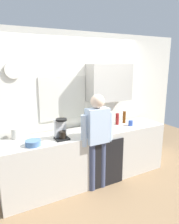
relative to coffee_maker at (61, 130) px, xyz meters
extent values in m
plane|color=#8C6D4C|center=(0.53, -0.20, -1.06)|extent=(8.00, 8.00, 0.00)
cube|color=beige|center=(0.53, 0.10, -0.60)|extent=(2.97, 0.64, 0.91)
cube|color=black|center=(0.76, -0.23, -0.65)|extent=(0.56, 0.02, 0.82)
cube|color=silver|center=(0.53, 0.53, 0.24)|extent=(4.57, 0.10, 2.60)
cube|color=beige|center=(0.24, 0.47, 0.40)|extent=(0.86, 0.02, 0.76)
cube|color=#8CA5C6|center=(0.24, 0.48, 0.40)|extent=(0.80, 0.02, 0.70)
cube|color=#B7B2A8|center=(1.10, 0.32, 0.65)|extent=(0.84, 0.32, 0.68)
cylinder|color=silver|center=(-0.56, 0.46, 0.90)|extent=(0.26, 0.03, 0.26)
cube|color=black|center=(0.00, -0.03, -0.13)|extent=(0.20, 0.20, 0.03)
cube|color=silver|center=(0.00, 0.03, 0.02)|extent=(0.18, 0.08, 0.28)
cylinder|color=black|center=(0.00, -0.06, -0.06)|extent=(0.11, 0.11, 0.11)
cylinder|color=black|center=(0.00, -0.03, 0.17)|extent=(0.17, 0.17, 0.03)
cylinder|color=#195923|center=(0.77, 0.29, 0.00)|extent=(0.07, 0.07, 0.30)
cylinder|color=maroon|center=(1.23, 0.22, -0.04)|extent=(0.06, 0.06, 0.22)
cylinder|color=brown|center=(1.41, 0.24, -0.03)|extent=(0.06, 0.06, 0.23)
cylinder|color=yellow|center=(0.07, 0.31, -0.10)|extent=(0.07, 0.07, 0.08)
cylinder|color=#3351B2|center=(1.40, 0.03, -0.10)|extent=(0.08, 0.08, 0.10)
cylinder|color=#4C72A5|center=(-0.45, -0.06, -0.11)|extent=(0.22, 0.22, 0.08)
cylinder|color=silver|center=(-0.61, 0.34, -0.06)|extent=(0.14, 0.14, 0.17)
cylinder|color=#3F4766|center=(0.43, -0.20, -0.65)|extent=(0.12, 0.12, 0.82)
cylinder|color=#3F4766|center=(0.63, -0.20, -0.65)|extent=(0.12, 0.12, 0.82)
cube|color=silver|center=(0.53, -0.20, 0.04)|extent=(0.36, 0.20, 0.56)
sphere|color=beige|center=(0.53, -0.20, 0.43)|extent=(0.22, 0.22, 0.22)
cylinder|color=silver|center=(0.29, -0.20, -0.01)|extent=(0.09, 0.09, 0.50)
cylinder|color=silver|center=(0.77, -0.20, -0.01)|extent=(0.09, 0.09, 0.50)
camera|label=1|loc=(-1.09, -2.92, 1.02)|focal=33.62mm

